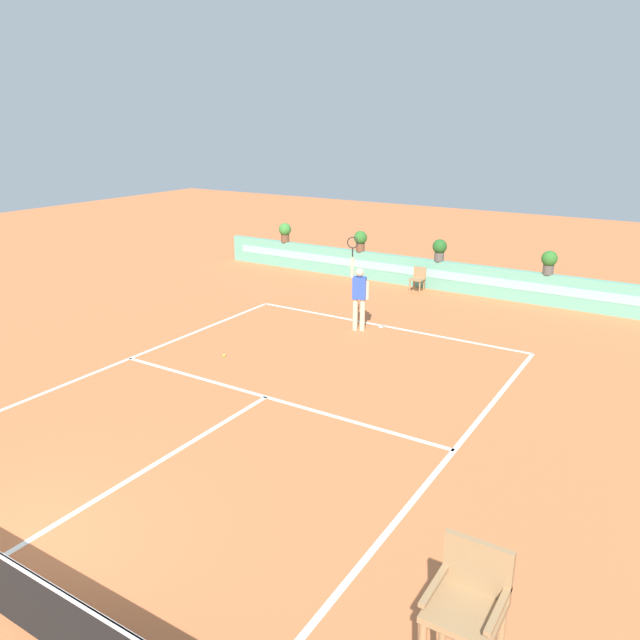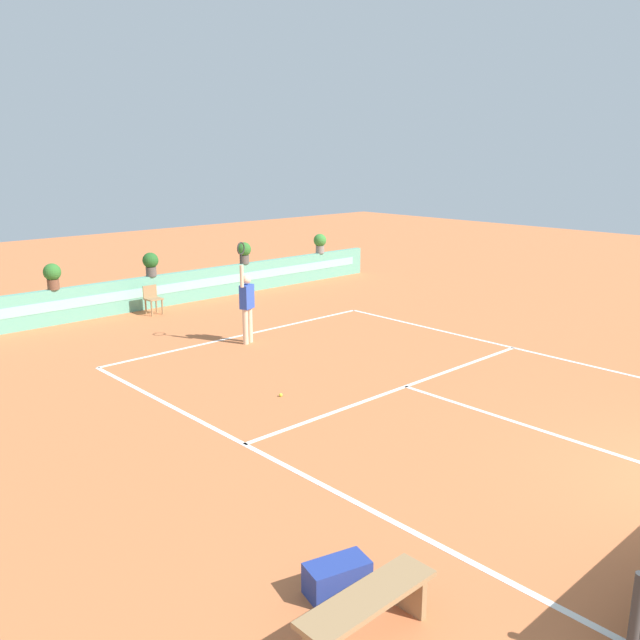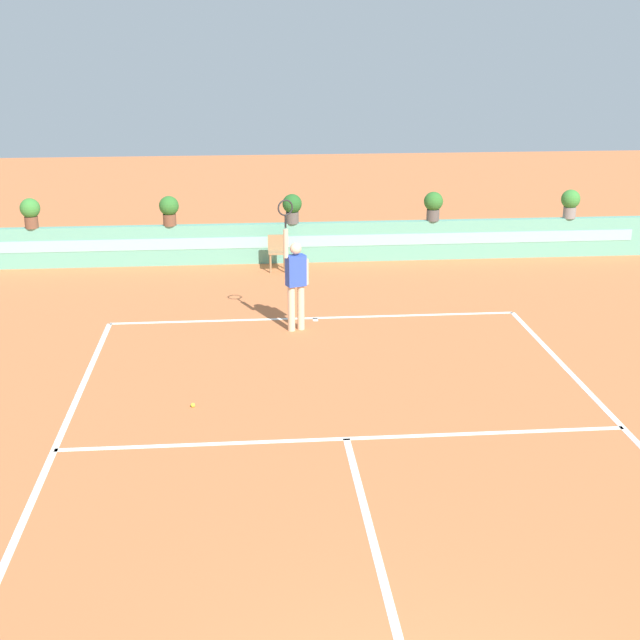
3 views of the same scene
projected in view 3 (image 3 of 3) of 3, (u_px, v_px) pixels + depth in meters
The scene contains 11 objects.
ground_plane at pixel (350, 452), 12.07m from camera, with size 60.00×60.00×0.00m, color #C66B3D.
court_lines at pixel (344, 429), 12.75m from camera, with size 8.32×11.94×0.01m.
back_wall_barrier at pixel (300, 242), 21.72m from camera, with size 18.00×0.21×1.00m.
ball_kid_chair at pixel (277, 251), 20.99m from camera, with size 0.44×0.44×0.85m.
tennis_player at pixel (296, 278), 16.62m from camera, with size 0.59×0.33×2.58m.
tennis_ball_near_baseline at pixel (193, 405), 13.48m from camera, with size 0.07×0.07×0.07m, color #CCE033.
potted_plant_right at pixel (433, 204), 21.71m from camera, with size 0.48×0.48×0.72m.
potted_plant_left at pixel (169, 209), 21.16m from camera, with size 0.48×0.48×0.72m.
potted_plant_far_left at pixel (30, 211), 20.89m from camera, with size 0.48×0.48×0.72m.
potted_plant_far_right at pixel (570, 202), 22.00m from camera, with size 0.48×0.48×0.72m.
potted_plant_centre at pixel (292, 207), 21.41m from camera, with size 0.48×0.48×0.72m.
Camera 3 is at (-1.37, -4.78, 5.59)m, focal length 48.73 mm.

